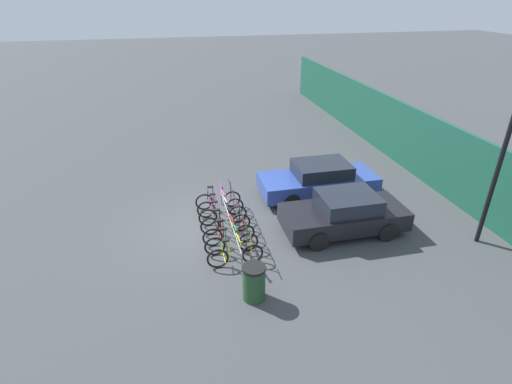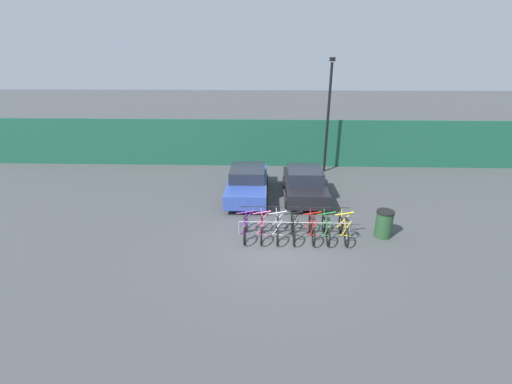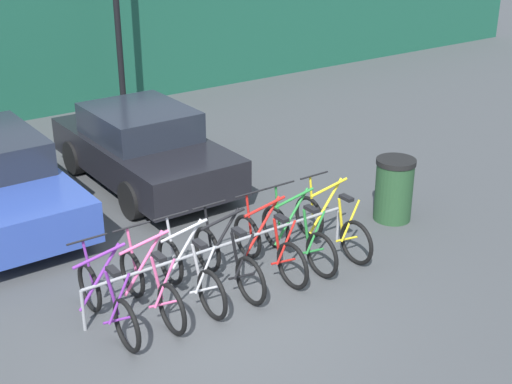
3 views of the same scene
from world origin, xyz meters
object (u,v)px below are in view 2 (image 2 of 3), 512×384
Objects in this scene: bike_rack at (294,224)px; bicycle_yellow at (344,229)px; bicycle_red at (312,229)px; lamp_post at (328,111)px; bicycle_black at (293,229)px; trash_bin at (384,224)px; bicycle_purple at (246,228)px; car_blue at (248,182)px; bicycle_silver at (277,228)px; bicycle_pink at (262,228)px; bicycle_green at (326,229)px; car_black at (304,184)px.

bicycle_yellow is (1.78, -0.15, -0.11)m from bike_rack.
bicycle_red is 0.28× the size of lamp_post.
bicycle_black is 1.66× the size of trash_bin.
bicycle_purple is 9.47m from lamp_post.
bicycle_yellow is 0.37× the size of car_blue.
car_blue reaches higher than bicycle_silver.
bicycle_red is 2.66m from trash_bin.
bicycle_silver is at bearing -110.10° from lamp_post.
bicycle_pink is 4.11m from car_blue.
bicycle_pink is at bearing 176.96° from bicycle_green.
bicycle_black is at bearing -179.33° from bicycle_red.
trash_bin is (1.00, -7.74, -2.93)m from lamp_post.
trash_bin is at bearing 12.46° from bicycle_yellow.
bike_rack is 0.66m from bicycle_red.
bicycle_black is at bearing 0.05° from bicycle_pink.
bicycle_red is at bearing -101.73° from lamp_post.
bicycle_pink is 1.83m from bicycle_red.
bicycle_black and bicycle_yellow have the same top height.
car_black is 0.67× the size of lamp_post.
bicycle_purple is 0.41× the size of car_black.
bicycle_purple and bicycle_black have the same top height.
bicycle_black is 0.41× the size of car_black.
bicycle_red is 0.41× the size of car_black.
trash_bin is (2.55, -3.69, -0.17)m from car_black.
lamp_post is (3.48, 7.97, 3.07)m from bicycle_pink.
car_black is 4.00× the size of trash_bin.
bicycle_purple is at bearing -179.95° from bicycle_pink.
bicycle_pink and bicycle_green have the same top height.
bike_rack is at bearing 6.86° from bicycle_purple.
bicycle_pink reaches higher than bike_rack.
car_black is at bearing 108.79° from bicycle_yellow.
car_blue is at bearing 113.32° from bicycle_black.
bike_rack is at bearing 169.56° from bicycle_green.
lamp_post is 8.34m from trash_bin.
bicycle_black is at bearing 2.10° from bicycle_purple.
car_blue is at bearing 100.50° from bicycle_pink.
car_blue and car_black have the same top height.
lamp_post reaches higher than bike_rack.
bike_rack is at bearing 9.78° from bicycle_silver.
bicycle_yellow is (3.57, 0.00, 0.00)m from bicycle_purple.
bicycle_silver is (0.57, 0.00, 0.00)m from bicycle_pink.
bike_rack is 3.29m from trash_bin.
lamp_post reaches higher than bicycle_purple.
bicycle_green is 2.16m from trash_bin.
bicycle_red is 1.00× the size of bicycle_green.
bicycle_red is (0.63, -0.15, -0.11)m from bike_rack.
bicycle_silver and bicycle_yellow have the same top height.
bicycle_green is at bearing 2.10° from bicycle_purple.
bike_rack is at bearing 179.02° from bicycle_yellow.
car_black reaches higher than bicycle_black.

